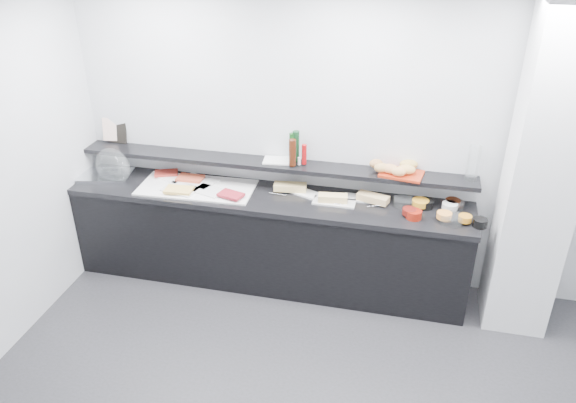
% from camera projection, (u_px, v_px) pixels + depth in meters
% --- Properties ---
extents(back_wall, '(5.00, 0.02, 2.70)m').
position_uv_depth(back_wall, '(352.00, 143.00, 4.90)').
color(back_wall, silver).
rests_on(back_wall, ground).
extents(ceiling, '(5.00, 5.00, 0.00)m').
position_uv_depth(ceiling, '(312.00, 29.00, 2.54)').
color(ceiling, white).
rests_on(ceiling, back_wall).
extents(column, '(0.50, 0.50, 2.70)m').
position_uv_depth(column, '(541.00, 177.00, 4.30)').
color(column, silver).
rests_on(column, ground).
extents(buffet_cabinet, '(3.60, 0.60, 0.85)m').
position_uv_depth(buffet_cabinet, '(268.00, 241.00, 5.22)').
color(buffet_cabinet, black).
rests_on(buffet_cabinet, ground).
extents(counter_top, '(3.62, 0.62, 0.05)m').
position_uv_depth(counter_top, '(267.00, 198.00, 5.00)').
color(counter_top, black).
rests_on(counter_top, buffet_cabinet).
extents(wall_shelf, '(3.60, 0.25, 0.04)m').
position_uv_depth(wall_shelf, '(272.00, 164.00, 5.03)').
color(wall_shelf, black).
rests_on(wall_shelf, back_wall).
extents(cloche_base, '(0.53, 0.40, 0.04)m').
position_uv_depth(cloche_base, '(106.00, 176.00, 5.31)').
color(cloche_base, silver).
rests_on(cloche_base, counter_top).
extents(cloche_dome, '(0.46, 0.39, 0.34)m').
position_uv_depth(cloche_dome, '(113.00, 166.00, 5.25)').
color(cloche_dome, white).
rests_on(cloche_dome, cloche_base).
extents(linen_runner, '(1.06, 0.54, 0.01)m').
position_uv_depth(linen_runner, '(197.00, 187.00, 5.12)').
color(linen_runner, white).
rests_on(linen_runner, counter_top).
extents(platter_meat_a, '(0.31, 0.26, 0.01)m').
position_uv_depth(platter_meat_a, '(172.00, 177.00, 5.27)').
color(platter_meat_a, white).
rests_on(platter_meat_a, linen_runner).
extents(food_meat_a, '(0.25, 0.21, 0.02)m').
position_uv_depth(food_meat_a, '(166.00, 173.00, 5.31)').
color(food_meat_a, maroon).
rests_on(food_meat_a, platter_meat_a).
extents(platter_salmon, '(0.39, 0.33, 0.01)m').
position_uv_depth(platter_salmon, '(198.00, 181.00, 5.20)').
color(platter_salmon, silver).
rests_on(platter_salmon, linen_runner).
extents(food_salmon, '(0.24, 0.16, 0.02)m').
position_uv_depth(food_salmon, '(190.00, 178.00, 5.21)').
color(food_salmon, '#C74428').
rests_on(food_salmon, platter_salmon).
extents(platter_cheese, '(0.35, 0.27, 0.01)m').
position_uv_depth(platter_cheese, '(180.00, 189.00, 5.05)').
color(platter_cheese, white).
rests_on(platter_cheese, linen_runner).
extents(food_cheese, '(0.25, 0.17, 0.02)m').
position_uv_depth(food_cheese, '(179.00, 190.00, 5.00)').
color(food_cheese, '#EABE5B').
rests_on(food_cheese, platter_cheese).
extents(platter_meat_b, '(0.32, 0.26, 0.01)m').
position_uv_depth(platter_meat_b, '(209.00, 191.00, 5.02)').
color(platter_meat_b, white).
rests_on(platter_meat_b, linen_runner).
extents(food_meat_b, '(0.25, 0.19, 0.02)m').
position_uv_depth(food_meat_b, '(231.00, 195.00, 4.92)').
color(food_meat_b, maroon).
rests_on(food_meat_b, platter_meat_b).
extents(sandwich_plate_left, '(0.35, 0.25, 0.01)m').
position_uv_depth(sandwich_plate_left, '(302.00, 192.00, 5.04)').
color(sandwich_plate_left, white).
rests_on(sandwich_plate_left, counter_top).
extents(sandwich_food_left, '(0.30, 0.15, 0.06)m').
position_uv_depth(sandwich_food_left, '(290.00, 187.00, 5.04)').
color(sandwich_food_left, '#DEC074').
rests_on(sandwich_food_left, sandwich_plate_left).
extents(tongs_left, '(0.16, 0.02, 0.01)m').
position_uv_depth(tongs_left, '(278.00, 194.00, 4.98)').
color(tongs_left, '#ADB0B4').
rests_on(tongs_left, sandwich_plate_left).
extents(sandwich_plate_mid, '(0.37, 0.16, 0.01)m').
position_uv_depth(sandwich_plate_mid, '(334.00, 202.00, 4.87)').
color(sandwich_plate_mid, silver).
rests_on(sandwich_plate_mid, counter_top).
extents(sandwich_food_mid, '(0.26, 0.13, 0.06)m').
position_uv_depth(sandwich_food_mid, '(333.00, 198.00, 4.85)').
color(sandwich_food_mid, '#E9C57A').
rests_on(sandwich_food_mid, sandwich_plate_mid).
extents(tongs_mid, '(0.16, 0.03, 0.01)m').
position_uv_depth(tongs_mid, '(334.00, 203.00, 4.83)').
color(tongs_mid, silver).
rests_on(tongs_mid, sandwich_plate_mid).
extents(sandwich_plate_right, '(0.32, 0.15, 0.01)m').
position_uv_depth(sandwich_plate_right, '(362.00, 199.00, 4.92)').
color(sandwich_plate_right, silver).
rests_on(sandwich_plate_right, counter_top).
extents(sandwich_food_right, '(0.29, 0.18, 0.06)m').
position_uv_depth(sandwich_food_right, '(373.00, 198.00, 4.85)').
color(sandwich_food_right, tan).
rests_on(sandwich_food_right, sandwich_plate_right).
extents(tongs_right, '(0.15, 0.07, 0.01)m').
position_uv_depth(tongs_right, '(376.00, 206.00, 4.78)').
color(tongs_right, '#B9BBC1').
rests_on(tongs_right, sandwich_plate_right).
extents(bowl_glass_fruit, '(0.21, 0.21, 0.07)m').
position_uv_depth(bowl_glass_fruit, '(404.00, 202.00, 4.81)').
color(bowl_glass_fruit, white).
rests_on(bowl_glass_fruit, counter_top).
extents(fill_glass_fruit, '(0.18, 0.18, 0.05)m').
position_uv_depth(fill_glass_fruit, '(420.00, 203.00, 4.77)').
color(fill_glass_fruit, orange).
rests_on(fill_glass_fruit, bowl_glass_fruit).
extents(bowl_black_jam, '(0.16, 0.16, 0.07)m').
position_uv_depth(bowl_black_jam, '(425.00, 204.00, 4.78)').
color(bowl_black_jam, black).
rests_on(bowl_black_jam, counter_top).
extents(fill_black_jam, '(0.16, 0.16, 0.05)m').
position_uv_depth(fill_black_jam, '(453.00, 202.00, 4.78)').
color(fill_black_jam, '#521E0B').
rests_on(fill_black_jam, bowl_black_jam).
extents(bowl_glass_cream, '(0.19, 0.19, 0.07)m').
position_uv_depth(bowl_glass_cream, '(454.00, 205.00, 4.76)').
color(bowl_glass_cream, white).
rests_on(bowl_glass_cream, counter_top).
extents(fill_glass_cream, '(0.14, 0.14, 0.05)m').
position_uv_depth(fill_glass_cream, '(450.00, 206.00, 4.72)').
color(fill_glass_cream, white).
rests_on(fill_glass_cream, bowl_glass_cream).
extents(bowl_red_jam, '(0.13, 0.13, 0.07)m').
position_uv_depth(bowl_red_jam, '(414.00, 214.00, 4.62)').
color(bowl_red_jam, maroon).
rests_on(bowl_red_jam, counter_top).
extents(fill_red_jam, '(0.12, 0.12, 0.05)m').
position_uv_depth(fill_red_jam, '(409.00, 211.00, 4.64)').
color(fill_red_jam, '#5B120D').
rests_on(fill_red_jam, bowl_red_jam).
extents(bowl_glass_salmon, '(0.24, 0.24, 0.07)m').
position_uv_depth(bowl_glass_salmon, '(451.00, 219.00, 4.55)').
color(bowl_glass_salmon, white).
rests_on(bowl_glass_salmon, counter_top).
extents(fill_glass_salmon, '(0.15, 0.15, 0.05)m').
position_uv_depth(fill_glass_salmon, '(444.00, 215.00, 4.58)').
color(fill_glass_salmon, '#F6973C').
rests_on(fill_glass_salmon, bowl_glass_salmon).
extents(bowl_black_fruit, '(0.12, 0.12, 0.07)m').
position_uv_depth(bowl_black_fruit, '(480.00, 223.00, 4.50)').
color(bowl_black_fruit, black).
rests_on(bowl_black_fruit, counter_top).
extents(fill_black_fruit, '(0.13, 0.13, 0.05)m').
position_uv_depth(fill_black_fruit, '(465.00, 218.00, 4.54)').
color(fill_black_fruit, orange).
rests_on(fill_black_fruit, bowl_black_fruit).
extents(framed_print, '(0.21, 0.08, 0.26)m').
position_uv_depth(framed_print, '(116.00, 129.00, 5.39)').
color(framed_print, black).
rests_on(framed_print, wall_shelf).
extents(print_art, '(0.20, 0.08, 0.22)m').
position_uv_depth(print_art, '(113.00, 129.00, 5.38)').
color(print_art, beige).
rests_on(print_art, framed_print).
extents(condiment_tray, '(0.31, 0.21, 0.01)m').
position_uv_depth(condiment_tray, '(280.00, 161.00, 5.04)').
color(condiment_tray, white).
rests_on(condiment_tray, wall_shelf).
extents(bottle_green_a, '(0.06, 0.06, 0.26)m').
position_uv_depth(bottle_green_a, '(292.00, 147.00, 4.96)').
color(bottle_green_a, '#103D13').
rests_on(bottle_green_a, condiment_tray).
extents(bottle_brown, '(0.08, 0.08, 0.24)m').
position_uv_depth(bottle_brown, '(292.00, 153.00, 4.88)').
color(bottle_brown, '#3D190B').
rests_on(bottle_brown, condiment_tray).
extents(bottle_green_b, '(0.07, 0.07, 0.28)m').
position_uv_depth(bottle_green_b, '(296.00, 146.00, 4.96)').
color(bottle_green_b, '#0E3318').
rests_on(bottle_green_b, condiment_tray).
extents(bottle_hot, '(0.05, 0.05, 0.18)m').
position_uv_depth(bottle_hot, '(304.00, 154.00, 4.92)').
color(bottle_hot, '#A20B0F').
rests_on(bottle_hot, condiment_tray).
extents(shaker_salt, '(0.04, 0.04, 0.07)m').
position_uv_depth(shaker_salt, '(304.00, 159.00, 4.97)').
color(shaker_salt, silver).
rests_on(shaker_salt, condiment_tray).
extents(shaker_pepper, '(0.03, 0.03, 0.07)m').
position_uv_depth(shaker_pepper, '(299.00, 161.00, 4.93)').
color(shaker_pepper, silver).
rests_on(shaker_pepper, condiment_tray).
extents(bread_tray, '(0.39, 0.30, 0.02)m').
position_uv_depth(bread_tray, '(402.00, 174.00, 4.78)').
color(bread_tray, '#A62B11').
rests_on(bread_tray, wall_shelf).
extents(bread_roll_nw, '(0.13, 0.10, 0.08)m').
position_uv_depth(bread_roll_nw, '(376.00, 164.00, 4.85)').
color(bread_roll_nw, '#B07943').
rests_on(bread_roll_nw, bread_tray).
extents(bread_roll_n, '(0.17, 0.13, 0.08)m').
position_uv_depth(bread_roll_n, '(409.00, 164.00, 4.83)').
color(bread_roll_n, tan).
rests_on(bread_roll_n, bread_tray).
extents(bread_roll_sw, '(0.15, 0.11, 0.08)m').
position_uv_depth(bread_roll_sw, '(382.00, 168.00, 4.77)').
color(bread_roll_sw, '#BA8A47').
rests_on(bread_roll_sw, bread_tray).
extents(bread_roll_s, '(0.14, 0.10, 0.08)m').
position_uv_depth(bread_roll_s, '(398.00, 172.00, 4.70)').
color(bread_roll_s, tan).
rests_on(bread_roll_s, bread_tray).
extents(bread_roll_se, '(0.16, 0.10, 0.08)m').
position_uv_depth(bread_roll_se, '(406.00, 169.00, 4.74)').
color(bread_roll_se, tan).
rests_on(bread_roll_se, bread_tray).
extents(bread_roll_midw, '(0.16, 0.12, 0.08)m').
position_uv_depth(bread_roll_midw, '(390.00, 169.00, 4.75)').
color(bread_roll_midw, tan).
rests_on(bread_roll_midw, bread_tray).
extents(carafe, '(0.12, 0.12, 0.30)m').
position_uv_depth(carafe, '(473.00, 163.00, 4.64)').
color(carafe, white).
rests_on(carafe, wall_shelf).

